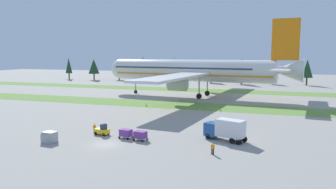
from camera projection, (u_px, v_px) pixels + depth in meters
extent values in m
plane|color=gray|center=(106.00, 144.00, 51.70)|extent=(400.00, 400.00, 0.00)
cube|color=olive|center=(181.00, 105.00, 90.61)|extent=(320.00, 13.10, 0.01)
cube|color=olive|center=(209.00, 91.00, 126.50)|extent=(320.00, 13.10, 0.01)
cylinder|color=silver|center=(191.00, 70.00, 108.19)|extent=(54.72, 12.45, 7.10)
sphere|color=silver|center=(121.00, 69.00, 119.35)|extent=(6.96, 6.96, 6.96)
cone|color=silver|center=(287.00, 71.00, 95.88)|extent=(9.89, 7.63, 6.74)
cube|color=orange|center=(191.00, 74.00, 108.35)|extent=(53.42, 12.46, 0.36)
cube|color=#283342|center=(182.00, 68.00, 109.45)|extent=(48.14, 11.87, 0.44)
cube|color=silver|center=(174.00, 77.00, 87.27)|extent=(12.18, 37.09, 0.64)
cylinder|color=#A3A3A8|center=(178.00, 84.00, 93.03)|extent=(5.66, 4.41, 3.90)
cube|color=silver|center=(219.00, 70.00, 126.57)|extent=(12.18, 37.09, 0.64)
cylinder|color=#A3A3A8|center=(211.00, 77.00, 122.46)|extent=(5.66, 4.41, 3.90)
cube|color=silver|center=(281.00, 70.00, 88.19)|extent=(6.11, 13.65, 0.45)
cube|color=silver|center=(287.00, 68.00, 103.99)|extent=(6.11, 13.65, 0.45)
cube|color=orange|center=(286.00, 39.00, 95.03)|extent=(7.78, 1.53, 12.07)
cylinder|color=#A3A3A8|center=(136.00, 82.00, 117.47)|extent=(0.44, 0.44, 7.03)
cylinder|color=black|center=(136.00, 92.00, 117.91)|extent=(1.24, 0.54, 1.20)
cylinder|color=#A3A3A8|center=(199.00, 85.00, 103.13)|extent=(0.44, 0.44, 6.78)
cylinder|color=black|center=(199.00, 96.00, 103.55)|extent=(1.75, 0.76, 1.70)
cylinder|color=#A3A3A8|center=(207.00, 83.00, 110.82)|extent=(0.44, 0.44, 6.78)
cylinder|color=black|center=(207.00, 93.00, 111.24)|extent=(1.75, 0.76, 1.70)
cube|color=yellow|center=(102.00, 131.00, 57.61)|extent=(2.77, 1.69, 0.77)
cube|color=#283342|center=(104.00, 127.00, 57.33)|extent=(0.86, 1.19, 0.90)
cylinder|color=black|center=(96.00, 133.00, 57.60)|extent=(0.62, 0.29, 0.60)
cylinder|color=black|center=(100.00, 132.00, 58.56)|extent=(0.62, 0.29, 0.60)
cylinder|color=black|center=(104.00, 134.00, 56.76)|extent=(0.62, 0.29, 0.60)
cylinder|color=black|center=(108.00, 133.00, 57.72)|extent=(0.62, 0.29, 0.60)
cube|color=#A3A3A8|center=(126.00, 136.00, 55.29)|extent=(2.41, 1.83, 0.10)
cube|color=#70388E|center=(126.00, 133.00, 55.21)|extent=(2.12, 1.61, 1.10)
cylinder|color=black|center=(119.00, 137.00, 55.09)|extent=(0.41, 0.18, 0.40)
cylinder|color=black|center=(124.00, 136.00, 56.30)|extent=(0.41, 0.18, 0.40)
cylinder|color=black|center=(128.00, 139.00, 54.32)|extent=(0.41, 0.18, 0.40)
cylinder|color=black|center=(132.00, 137.00, 55.53)|extent=(0.41, 0.18, 0.40)
cube|color=#A3A3A8|center=(140.00, 138.00, 53.94)|extent=(2.41, 1.83, 0.10)
cube|color=#70388E|center=(140.00, 135.00, 53.87)|extent=(2.12, 1.61, 1.10)
cylinder|color=black|center=(134.00, 140.00, 53.75)|extent=(0.41, 0.18, 0.40)
cylinder|color=black|center=(138.00, 138.00, 54.96)|extent=(0.41, 0.18, 0.40)
cylinder|color=black|center=(142.00, 141.00, 52.97)|extent=(0.41, 0.18, 0.40)
cylinder|color=black|center=(147.00, 139.00, 54.18)|extent=(0.41, 0.18, 0.40)
cube|color=#1E4C8E|center=(212.00, 129.00, 55.34)|extent=(2.86, 2.92, 2.20)
cube|color=#283342|center=(207.00, 125.00, 55.94)|extent=(0.79, 1.97, 0.97)
cube|color=silver|center=(230.00, 128.00, 53.18)|extent=(5.02, 3.71, 2.80)
cylinder|color=black|center=(208.00, 136.00, 54.84)|extent=(1.00, 0.61, 0.96)
cylinder|color=black|center=(214.00, 134.00, 56.39)|extent=(1.00, 0.61, 0.96)
cylinder|color=black|center=(232.00, 141.00, 52.06)|extent=(1.00, 0.61, 0.96)
cylinder|color=black|center=(238.00, 138.00, 53.60)|extent=(1.00, 0.61, 0.96)
cylinder|color=black|center=(239.00, 142.00, 51.36)|extent=(1.00, 0.61, 0.96)
cylinder|color=black|center=(244.00, 139.00, 52.90)|extent=(1.00, 0.61, 0.96)
cylinder|color=black|center=(213.00, 152.00, 46.39)|extent=(0.18, 0.18, 0.85)
cylinder|color=black|center=(212.00, 151.00, 46.48)|extent=(0.18, 0.18, 0.85)
cylinder|color=orange|center=(213.00, 147.00, 46.34)|extent=(0.36, 0.36, 0.62)
sphere|color=tan|center=(213.00, 143.00, 46.29)|extent=(0.24, 0.24, 0.24)
cylinder|color=orange|center=(214.00, 147.00, 46.25)|extent=(0.10, 0.10, 0.58)
cylinder|color=orange|center=(211.00, 147.00, 46.45)|extent=(0.10, 0.10, 0.58)
cylinder|color=black|center=(95.00, 130.00, 59.14)|extent=(0.18, 0.18, 0.85)
cylinder|color=black|center=(94.00, 131.00, 59.03)|extent=(0.18, 0.18, 0.85)
cylinder|color=orange|center=(95.00, 127.00, 59.00)|extent=(0.36, 0.36, 0.62)
sphere|color=tan|center=(94.00, 124.00, 58.94)|extent=(0.24, 0.24, 0.24)
cylinder|color=orange|center=(96.00, 127.00, 59.12)|extent=(0.10, 0.10, 0.58)
cylinder|color=orange|center=(93.00, 127.00, 58.88)|extent=(0.10, 0.10, 0.58)
cube|color=#A3A3A8|center=(50.00, 137.00, 52.69)|extent=(2.14, 1.77, 1.76)
cube|color=#A3A3A8|center=(49.00, 138.00, 52.61)|extent=(2.07, 1.69, 1.51)
cone|color=orange|center=(176.00, 106.00, 86.86)|extent=(0.44, 0.44, 0.58)
cone|color=orange|center=(147.00, 105.00, 88.80)|extent=(0.44, 0.44, 0.67)
cone|color=orange|center=(221.00, 110.00, 81.53)|extent=(0.44, 0.44, 0.52)
cone|color=orange|center=(204.00, 109.00, 82.72)|extent=(0.44, 0.44, 0.64)
cylinder|color=#4C3823|center=(69.00, 76.00, 183.66)|extent=(0.70, 0.70, 3.35)
cone|color=#1E4223|center=(69.00, 66.00, 182.93)|extent=(3.65, 3.65, 8.41)
cylinder|color=#4C3823|center=(94.00, 77.00, 177.29)|extent=(0.70, 0.70, 3.48)
cone|color=#1E4223|center=(94.00, 66.00, 176.59)|extent=(5.80, 5.80, 7.76)
cylinder|color=#4C3823|center=(119.00, 77.00, 176.78)|extent=(0.70, 0.70, 3.40)
cone|color=#1E4223|center=(119.00, 69.00, 176.25)|extent=(5.72, 5.72, 5.16)
cylinder|color=#4C3823|center=(143.00, 78.00, 167.78)|extent=(0.70, 0.70, 3.92)
cone|color=#1E4223|center=(143.00, 65.00, 167.00)|extent=(3.84, 3.84, 8.78)
cylinder|color=#4C3823|center=(174.00, 79.00, 162.73)|extent=(0.70, 0.70, 3.37)
cone|color=#1E4223|center=(174.00, 67.00, 161.99)|extent=(5.96, 5.96, 8.67)
cylinder|color=#4C3823|center=(211.00, 79.00, 160.60)|extent=(0.70, 0.70, 3.53)
cone|color=#1E4223|center=(211.00, 68.00, 159.94)|extent=(6.20, 6.20, 7.02)
cylinder|color=#4C3823|center=(241.00, 81.00, 152.78)|extent=(0.70, 0.70, 3.08)
cone|color=#1E4223|center=(242.00, 68.00, 152.04)|extent=(6.27, 6.27, 8.94)
cylinder|color=#4C3823|center=(273.00, 81.00, 151.93)|extent=(0.70, 0.70, 2.73)
cone|color=#1E4223|center=(273.00, 72.00, 151.41)|extent=(5.01, 5.01, 5.77)
cylinder|color=#4C3823|center=(307.00, 81.00, 147.54)|extent=(0.70, 0.70, 3.52)
cone|color=#1E4223|center=(307.00, 69.00, 146.82)|extent=(5.03, 5.03, 8.06)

